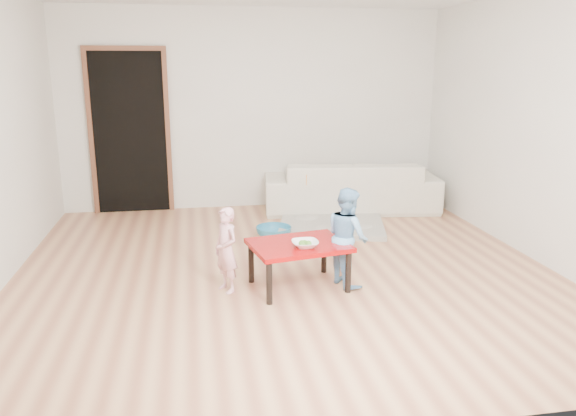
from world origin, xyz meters
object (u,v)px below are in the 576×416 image
object	(u,v)px
red_table	(299,265)
child_pink	(226,250)
sofa	(351,185)
child_blue	(347,236)
bowl	(305,244)
basin	(274,232)

from	to	relation	value
red_table	child_pink	world-z (taller)	child_pink
sofa	child_blue	xyz separation A→B (m)	(-0.74, -2.50, 0.11)
bowl	child_blue	bearing A→B (deg)	18.14
bowl	sofa	bearing A→B (deg)	66.42
sofa	child_pink	bearing A→B (deg)	60.97
red_table	child_blue	world-z (taller)	child_blue
sofa	child_pink	size ratio (longest dim) A/B	3.05
red_table	bowl	bearing A→B (deg)	-74.31
red_table	child_blue	distance (m)	0.50
bowl	basin	bearing A→B (deg)	91.37
sofa	child_blue	distance (m)	2.61
bowl	child_blue	distance (m)	0.43
child_blue	sofa	bearing A→B (deg)	-30.47
red_table	basin	bearing A→B (deg)	90.21
red_table	basin	xyz separation A→B (m)	(-0.01, 1.46, -0.14)
red_table	basin	size ratio (longest dim) A/B	2.04
child_blue	red_table	bearing A→B (deg)	78.46
sofa	red_table	size ratio (longest dim) A/B	2.79
sofa	basin	distance (m)	1.61
child_pink	basin	bearing A→B (deg)	127.18
sofa	basin	size ratio (longest dim) A/B	5.68
sofa	red_table	world-z (taller)	sofa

